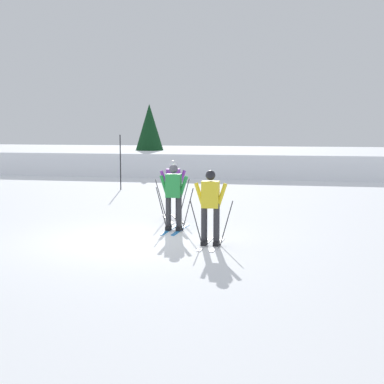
{
  "coord_description": "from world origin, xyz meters",
  "views": [
    {
      "loc": [
        4.07,
        -12.81,
        2.72
      ],
      "look_at": [
        0.99,
        2.42,
        0.9
      ],
      "focal_mm": 54.04,
      "sensor_mm": 36.0,
      "label": 1
    }
  ],
  "objects": [
    {
      "name": "ground_plane",
      "position": [
        0.0,
        0.0,
        0.0
      ],
      "size": [
        120.0,
        120.0,
        0.0
      ],
      "primitive_type": "plane",
      "color": "white"
    },
    {
      "name": "far_snow_ridge",
      "position": [
        0.0,
        18.96,
        0.61
      ],
      "size": [
        80.0,
        6.69,
        1.22
      ],
      "primitive_type": "cube",
      "color": "white",
      "rests_on": "ground"
    },
    {
      "name": "skier_yellow",
      "position": [
        1.94,
        -0.22,
        0.92
      ],
      "size": [
        1.0,
        1.61,
        1.71
      ],
      "color": "silver",
      "rests_on": "ground"
    },
    {
      "name": "skier_green",
      "position": [
        0.71,
        1.44,
        0.92
      ],
      "size": [
        1.0,
        1.61,
        1.71
      ],
      "color": "#237AC6",
      "rests_on": "ground"
    },
    {
      "name": "skier_purple",
      "position": [
        0.31,
        3.06,
        0.92
      ],
      "size": [
        0.98,
        1.62,
        1.71
      ],
      "color": "black",
      "rests_on": "ground"
    },
    {
      "name": "trail_marker_pole",
      "position": [
        -3.64,
        10.19,
        1.15
      ],
      "size": [
        0.05,
        0.05,
        2.3
      ],
      "primitive_type": "cylinder",
      "color": "black",
      "rests_on": "ground"
    },
    {
      "name": "conifer_far_left",
      "position": [
        -5.08,
        19.86,
        2.39
      ],
      "size": [
        1.83,
        1.83,
        3.91
      ],
      "color": "#513823",
      "rests_on": "ground"
    }
  ]
}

